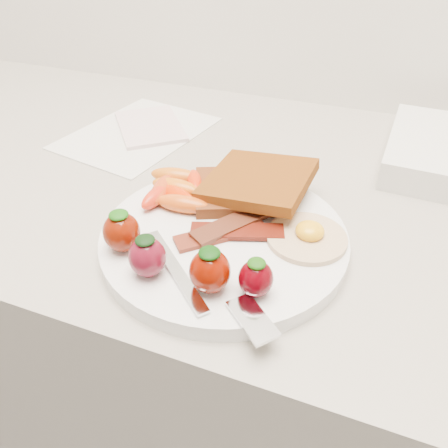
% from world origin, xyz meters
% --- Properties ---
extents(counter, '(2.00, 0.60, 0.90)m').
position_xyz_m(counter, '(0.00, 1.70, 0.45)').
color(counter, gray).
rests_on(counter, ground).
extents(plate, '(0.27, 0.27, 0.02)m').
position_xyz_m(plate, '(0.01, 1.56, 0.91)').
color(plate, white).
rests_on(plate, counter).
extents(toast_lower, '(0.13, 0.13, 0.01)m').
position_xyz_m(toast_lower, '(-0.00, 1.63, 0.93)').
color(toast_lower, '#431604').
rests_on(toast_lower, plate).
extents(toast_upper, '(0.13, 0.12, 0.03)m').
position_xyz_m(toast_upper, '(0.02, 1.64, 0.94)').
color(toast_upper, '#4A280D').
rests_on(toast_upper, toast_lower).
extents(fried_egg, '(0.09, 0.09, 0.02)m').
position_xyz_m(fried_egg, '(0.10, 1.57, 0.92)').
color(fried_egg, white).
rests_on(fried_egg, plate).
extents(bacon_strips, '(0.11, 0.11, 0.01)m').
position_xyz_m(bacon_strips, '(0.02, 1.56, 0.92)').
color(bacon_strips, '#43160B').
rests_on(bacon_strips, plate).
extents(baby_carrots, '(0.10, 0.10, 0.02)m').
position_xyz_m(baby_carrots, '(-0.07, 1.60, 0.93)').
color(baby_carrots, orange).
rests_on(baby_carrots, plate).
extents(strawberries, '(0.18, 0.06, 0.05)m').
position_xyz_m(strawberries, '(-0.01, 1.48, 0.94)').
color(strawberries, '#641202').
rests_on(strawberries, plate).
extents(fork, '(0.17, 0.11, 0.00)m').
position_xyz_m(fork, '(0.03, 1.47, 0.92)').
color(fork, silver).
rests_on(fork, plate).
extents(paper_sheet, '(0.22, 0.27, 0.00)m').
position_xyz_m(paper_sheet, '(-0.22, 1.77, 0.90)').
color(paper_sheet, silver).
rests_on(paper_sheet, counter).
extents(notepad, '(0.17, 0.17, 0.01)m').
position_xyz_m(notepad, '(-0.21, 1.79, 0.91)').
color(notepad, beige).
rests_on(notepad, paper_sheet).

